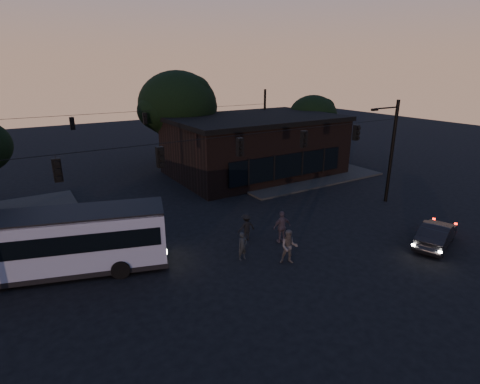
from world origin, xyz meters
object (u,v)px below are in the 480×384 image
pedestrian_a (243,246)px  pedestrian_c (282,227)px  building (254,145)px  bus (47,241)px  pedestrian_d (246,227)px  car (436,234)px  pedestrian_b (289,247)px

pedestrian_a → pedestrian_c: size_ratio=0.80×
building → bus: (-18.78, -10.27, -0.95)m
pedestrian_d → building: bearing=-122.1°
bus → pedestrian_c: bearing=2.6°
pedestrian_a → pedestrian_d: (1.42, 1.85, 0.07)m
car → pedestrian_b: pedestrian_b is taller
pedestrian_b → pedestrian_d: size_ratio=1.10×
pedestrian_d → pedestrian_b: bearing=99.7°
bus → car: bearing=-5.6°
pedestrian_a → pedestrian_b: 2.41m
bus → pedestrian_d: bus is taller
car → pedestrian_b: (-8.35, 2.80, 0.23)m
building → pedestrian_c: (-7.04, -13.39, -1.76)m
bus → pedestrian_d: size_ratio=6.81×
building → pedestrian_b: 17.67m
bus → pedestrian_b: (10.54, -5.25, -0.84)m
pedestrian_a → car: bearing=-28.2°
pedestrian_c → pedestrian_d: bearing=-33.1°
building → pedestrian_d: size_ratio=9.24×
pedestrian_b → pedestrian_c: bearing=93.2°
pedestrian_c → pedestrian_d: size_ratio=1.14×
pedestrian_a → pedestrian_b: (1.80, -1.60, 0.16)m
building → car: building is taller
pedestrian_a → pedestrian_b: bearing=-46.4°
pedestrian_c → pedestrian_d: 2.06m
bus → pedestrian_c: 12.17m
bus → pedestrian_a: size_ratio=7.48×
pedestrian_b → pedestrian_c: size_ratio=0.97×
car → pedestrian_c: bearing=35.8°
bus → pedestrian_a: (8.74, -3.66, -0.99)m
bus → car: size_ratio=2.72×
pedestrian_d → pedestrian_c: bearing=143.9°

